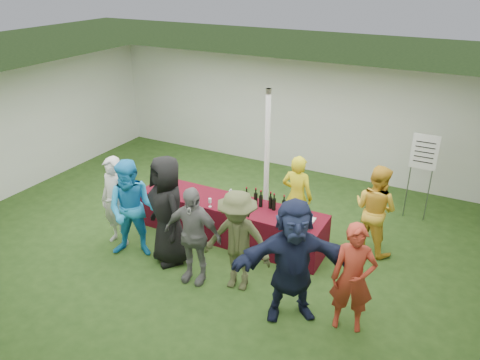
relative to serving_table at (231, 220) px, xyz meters
The scene contains 18 objects.
ground 0.50m from the serving_table, 128.14° to the right, with size 60.00×60.00×0.00m, color #284719.
tent 1.38m from the serving_table, 72.67° to the left, with size 10.00×10.00×10.00m.
serving_table is the anchor object (origin of this frame).
wine_bottles 0.82m from the serving_table, 11.97° to the left, with size 0.80×0.12×0.32m.
wine_glasses 1.03m from the serving_table, 161.96° to the right, with size 1.27×0.13×0.16m.
water_bottle 0.49m from the serving_table, 112.62° to the left, with size 0.07×0.07×0.23m.
bar_towel 1.53m from the serving_table, ahead, with size 0.25×0.18×0.03m, color white.
dump_bucket 1.62m from the serving_table, ahead, with size 0.23×0.23×0.18m, color slate.
wine_list_sign 3.91m from the serving_table, 39.18° to the left, with size 0.50×0.03×1.80m.
staff_pourer 1.31m from the serving_table, 32.63° to the left, with size 0.59×0.39×1.63m, color yellow.
staff_back 2.62m from the serving_table, 18.67° to the left, with size 0.80×0.63×1.66m, color gold.
customer_0 2.12m from the serving_table, 147.73° to the right, with size 0.62×0.41×1.70m, color silver.
customer_1 1.83m from the serving_table, 134.32° to the right, with size 0.87×0.68×1.79m, color #2198DE.
customer_2 1.39m from the serving_table, 118.00° to the right, with size 0.95×0.62×1.94m, color black.
customer_3 1.47m from the serving_table, 86.60° to the right, with size 0.98×0.41×1.67m, color slate.
customer_4 1.55m from the serving_table, 56.92° to the right, with size 1.09×0.63×1.69m, color #494D2B.
customer_5 2.39m from the serving_table, 38.99° to the right, with size 1.76×0.56×1.90m, color #19203C.
customer_6 2.98m from the serving_table, 26.46° to the right, with size 0.60×0.40×1.65m, color #AB3220.
Camera 1 is at (3.91, -6.39, 4.73)m, focal length 35.00 mm.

